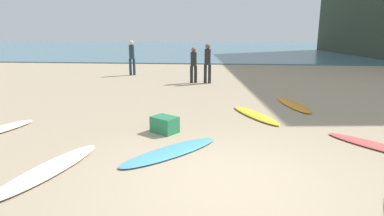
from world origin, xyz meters
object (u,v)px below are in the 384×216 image
at_px(surfboard_3, 293,105).
at_px(beach_cooler, 165,125).
at_px(surfboard_2, 49,169).
at_px(beachgoer_near, 194,63).
at_px(surfboard_0, 255,115).
at_px(beachgoer_mid, 208,61).
at_px(beachgoer_far, 132,56).
at_px(surfboard_5, 381,147).
at_px(surfboard_6, 171,151).

bearing_deg(surfboard_3, beach_cooler, 28.24).
xyz_separation_m(surfboard_2, beachgoer_near, (1.73, 9.77, 0.86)).
bearing_deg(beach_cooler, beachgoer_near, 89.42).
xyz_separation_m(surfboard_2, surfboard_3, (5.36, 5.46, -0.00)).
bearing_deg(beachgoer_near, beach_cooler, 65.88).
relative_size(surfboard_0, beachgoer_mid, 1.26).
distance_m(beachgoer_near, beachgoer_mid, 0.65).
bearing_deg(beach_cooler, surfboard_2, -125.14).
height_order(beachgoer_mid, beach_cooler, beachgoer_mid).
bearing_deg(surfboard_2, beachgoer_far, 112.74).
xyz_separation_m(surfboard_0, surfboard_5, (2.38, -2.36, -0.01)).
relative_size(surfboard_0, surfboard_5, 0.97).
height_order(surfboard_6, beachgoer_far, beachgoer_far).
height_order(surfboard_5, beachgoer_near, beachgoer_near).
bearing_deg(surfboard_6, surfboard_5, -129.31).
bearing_deg(surfboard_3, surfboard_6, 41.17).
height_order(surfboard_3, beachgoer_far, beachgoer_far).
relative_size(surfboard_5, beachgoer_mid, 1.30).
relative_size(surfboard_6, beachgoer_near, 1.47).
xyz_separation_m(surfboard_6, beach_cooler, (-0.36, 1.32, 0.16)).
distance_m(surfboard_3, beachgoer_near, 5.70).
xyz_separation_m(surfboard_2, beachgoer_far, (-1.80, 12.05, 1.00)).
bearing_deg(beachgoer_near, beachgoer_far, -56.51).
distance_m(surfboard_0, beach_cooler, 2.88).
bearing_deg(surfboard_6, beachgoer_mid, -50.11).
relative_size(surfboard_6, beach_cooler, 4.00).
distance_m(surfboard_2, beachgoer_far, 12.23).
bearing_deg(surfboard_5, surfboard_0, 92.68).
xyz_separation_m(surfboard_2, surfboard_5, (6.37, 1.68, -0.01)).
relative_size(surfboard_2, surfboard_3, 1.10).
bearing_deg(beachgoer_mid, beachgoer_near, 5.08).
bearing_deg(beachgoer_far, surfboard_0, 112.88).
distance_m(beachgoer_mid, beachgoer_far, 4.78).
xyz_separation_m(surfboard_3, surfboard_5, (1.01, -3.78, -0.01)).
bearing_deg(surfboard_2, surfboard_3, 59.76).
bearing_deg(surfboard_6, beachgoer_far, -28.65).
bearing_deg(beachgoer_far, surfboard_6, 96.15).
xyz_separation_m(surfboard_6, beachgoer_mid, (0.36, 8.69, 0.97)).
height_order(beachgoer_near, beachgoer_mid, beachgoer_mid).
bearing_deg(beachgoer_mid, beachgoer_far, -20.56).
height_order(beachgoer_near, beachgoer_far, beachgoer_far).
bearing_deg(surfboard_6, surfboard_2, 69.44).
bearing_deg(surfboard_5, surfboard_2, 152.21).
distance_m(surfboard_2, beachgoer_near, 9.95).
distance_m(surfboard_0, beachgoer_near, 6.22).
bearing_deg(beachgoer_mid, surfboard_3, 133.56).
height_order(surfboard_3, surfboard_6, surfboard_3).
bearing_deg(beach_cooler, surfboard_5, -8.16).
bearing_deg(beach_cooler, beachgoer_far, 109.59).
bearing_deg(surfboard_0, surfboard_6, -150.08).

